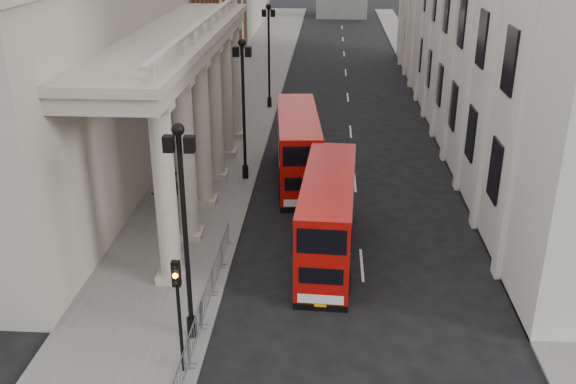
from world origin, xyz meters
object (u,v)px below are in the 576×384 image
at_px(traffic_light, 178,297).
at_px(bus_far, 298,146).
at_px(lamp_post_south, 184,221).
at_px(lamp_post_mid, 243,101).
at_px(pedestrian_a, 174,181).
at_px(lamp_post_north, 269,49).
at_px(pedestrian_c, 205,167).
at_px(pedestrian_b, 159,194).
at_px(bus_near, 328,216).

xyz_separation_m(traffic_light, bus_far, (3.05, 18.18, -0.96)).
relative_size(lamp_post_south, bus_far, 0.86).
bearing_deg(traffic_light, lamp_post_south, 92.84).
height_order(lamp_post_mid, pedestrian_a, lamp_post_mid).
distance_m(lamp_post_north, pedestrian_c, 17.00).
height_order(bus_far, pedestrian_b, bus_far).
distance_m(lamp_post_north, pedestrian_b, 21.41).
height_order(traffic_light, bus_far, traffic_light).
bearing_deg(pedestrian_c, pedestrian_b, -92.65).
xyz_separation_m(bus_near, pedestrian_b, (-9.10, 4.64, -1.15)).
bearing_deg(pedestrian_c, lamp_post_north, 100.97).
height_order(traffic_light, pedestrian_b, traffic_light).
distance_m(bus_far, pedestrian_c, 5.69).
distance_m(lamp_post_south, pedestrian_a, 14.27).
height_order(bus_far, pedestrian_c, bus_far).
distance_m(lamp_post_south, pedestrian_b, 12.71).
bearing_deg(traffic_light, pedestrian_b, 107.43).
relative_size(bus_far, pedestrian_c, 6.15).
bearing_deg(traffic_light, lamp_post_north, 90.17).
bearing_deg(pedestrian_a, bus_far, 26.04).
relative_size(lamp_post_south, pedestrian_b, 5.00).
xyz_separation_m(bus_far, pedestrian_c, (-5.53, -0.51, -1.24)).
bearing_deg(bus_far, lamp_post_mid, 177.73).
xyz_separation_m(traffic_light, bus_near, (4.90, 8.74, -1.01)).
bearing_deg(lamp_post_south, lamp_post_north, 90.00).
distance_m(bus_far, pedestrian_b, 8.78).
distance_m(lamp_post_mid, traffic_light, 18.11).
xyz_separation_m(traffic_light, pedestrian_c, (-2.48, 17.67, -2.20)).
distance_m(lamp_post_north, traffic_light, 34.07).
relative_size(bus_near, pedestrian_c, 5.97).
height_order(lamp_post_south, bus_near, lamp_post_south).
bearing_deg(bus_far, pedestrian_b, -151.72).
relative_size(traffic_light, bus_far, 0.44).
relative_size(bus_near, bus_far, 0.97).
relative_size(pedestrian_a, pedestrian_c, 1.08).
distance_m(traffic_light, pedestrian_b, 14.19).
distance_m(bus_near, pedestrian_a, 10.90).
relative_size(lamp_post_north, pedestrian_a, 4.87).
relative_size(pedestrian_a, pedestrian_b, 1.03).
bearing_deg(lamp_post_south, bus_far, 78.96).
bearing_deg(pedestrian_c, bus_far, 24.52).
height_order(lamp_post_north, traffic_light, lamp_post_north).
bearing_deg(lamp_post_south, pedestrian_b, 109.84).
relative_size(traffic_light, pedestrian_b, 2.58).
xyz_separation_m(lamp_post_south, pedestrian_c, (-2.38, 15.65, -4.00)).
xyz_separation_m(lamp_post_mid, bus_far, (3.15, 0.16, -2.76)).
bearing_deg(bus_near, lamp_post_south, -123.80).
height_order(bus_near, pedestrian_b, bus_near).
bearing_deg(bus_far, lamp_post_south, -106.25).
distance_m(lamp_post_north, pedestrian_a, 19.55).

